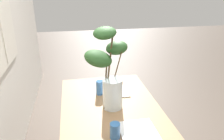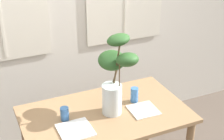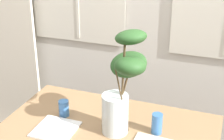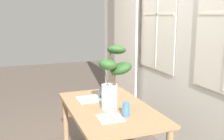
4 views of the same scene
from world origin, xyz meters
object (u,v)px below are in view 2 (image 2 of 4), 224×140
(drinking_glass_blue_left, at_px, (65,114))
(drinking_glass_blue_right, at_px, (134,95))
(dining_table, at_px, (105,125))
(plate_square_right, at_px, (144,110))
(plate_square_left, at_px, (75,130))
(vase_with_branches, at_px, (115,75))

(drinking_glass_blue_left, height_order, drinking_glass_blue_right, drinking_glass_blue_right)
(dining_table, bearing_deg, plate_square_right, -18.34)
(dining_table, xyz_separation_m, drinking_glass_blue_right, (0.30, 0.06, 0.18))
(drinking_glass_blue_right, distance_m, plate_square_right, 0.17)
(plate_square_right, bearing_deg, plate_square_left, -177.34)
(drinking_glass_blue_right, bearing_deg, plate_square_right, -88.72)
(dining_table, distance_m, drinking_glass_blue_left, 0.37)
(dining_table, xyz_separation_m, drinking_glass_blue_left, (-0.33, 0.04, 0.17))
(dining_table, bearing_deg, drinking_glass_blue_right, 11.33)
(vase_with_branches, bearing_deg, plate_square_left, -160.45)
(drinking_glass_blue_left, bearing_deg, dining_table, -7.22)
(vase_with_branches, distance_m, plate_square_right, 0.40)
(vase_with_branches, distance_m, plate_square_left, 0.52)
(dining_table, relative_size, vase_with_branches, 2.00)
(dining_table, xyz_separation_m, plate_square_right, (0.30, -0.10, 0.12))
(drinking_glass_blue_right, height_order, plate_square_right, drinking_glass_blue_right)
(drinking_glass_blue_left, xyz_separation_m, plate_square_left, (0.03, -0.17, -0.05))
(drinking_glass_blue_left, relative_size, plate_square_right, 0.50)
(drinking_glass_blue_right, bearing_deg, drinking_glass_blue_left, -178.37)
(drinking_glass_blue_left, bearing_deg, vase_with_branches, -4.05)
(drinking_glass_blue_left, relative_size, drinking_glass_blue_right, 0.84)
(drinking_glass_blue_right, relative_size, plate_square_left, 0.53)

